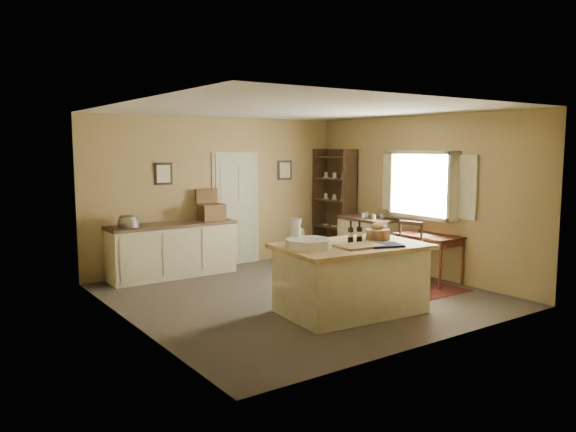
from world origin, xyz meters
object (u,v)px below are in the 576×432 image
shelving_unit (336,203)px  right_cabinet (367,241)px  work_island (350,276)px  sideboard (173,248)px  writing_desk (429,240)px  desk_chair (403,256)px

shelving_unit → right_cabinet: bearing=-98.3°
work_island → sideboard: size_ratio=0.93×
right_cabinet → work_island: bearing=-137.3°
writing_desk → shelving_unit: size_ratio=0.47×
desk_chair → writing_desk: bearing=-9.5°
sideboard → shelving_unit: shelving_unit is taller
work_island → writing_desk: (2.17, 0.55, 0.19)m
writing_desk → shelving_unit: (0.16, 2.52, 0.39)m
desk_chair → shelving_unit: 2.72m
sideboard → right_cabinet: sideboard is taller
writing_desk → shelving_unit: shelving_unit is taller
work_island → sideboard: 3.44m
work_island → shelving_unit: (2.32, 3.07, 0.58)m
sideboard → work_island: bearing=-72.0°
right_cabinet → shelving_unit: (0.16, 1.07, 0.61)m
work_island → desk_chair: 1.63m
writing_desk → desk_chair: (-0.62, -0.03, -0.17)m
right_cabinet → shelving_unit: bearing=81.7°
sideboard → desk_chair: 3.79m
writing_desk → desk_chair: bearing=-177.4°
writing_desk → right_cabinet: size_ratio=0.96×
sideboard → desk_chair: size_ratio=2.16×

